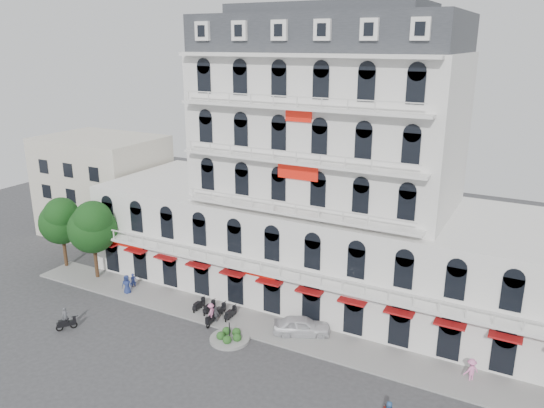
{
  "coord_description": "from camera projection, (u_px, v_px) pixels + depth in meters",
  "views": [
    {
      "loc": [
        17.6,
        -25.18,
        22.86
      ],
      "look_at": [
        -1.31,
        10.0,
        10.56
      ],
      "focal_mm": 35.0,
      "sensor_mm": 36.0,
      "label": 1
    }
  ],
  "objects": [
    {
      "name": "tree_west_outer",
      "position": [
        61.0,
        219.0,
        54.46
      ],
      "size": [
        4.5,
        4.48,
        7.76
      ],
      "color": "#382314",
      "rests_on": "ground"
    },
    {
      "name": "main_building",
      "position": [
        326.0,
        190.0,
        48.11
      ],
      "size": [
        45.0,
        15.0,
        25.8
      ],
      "color": "silver",
      "rests_on": "ground"
    },
    {
      "name": "sidewalk",
      "position": [
        280.0,
        331.0,
        43.44
      ],
      "size": [
        53.0,
        4.0,
        0.16
      ],
      "primitive_type": "cube",
      "color": "gray",
      "rests_on": "ground"
    },
    {
      "name": "flank_building_west",
      "position": [
        104.0,
        186.0,
        64.53
      ],
      "size": [
        14.0,
        10.0,
        12.0
      ],
      "primitive_type": "cube",
      "color": "beige",
      "rests_on": "ground"
    },
    {
      "name": "tree_west_inner",
      "position": [
        92.0,
        225.0,
        51.67
      ],
      "size": [
        4.76,
        4.76,
        8.25
      ],
      "color": "#382314",
      "rests_on": "ground"
    },
    {
      "name": "pedestrian_right",
      "position": [
        471.0,
        370.0,
        36.95
      ],
      "size": [
        1.27,
        1.26,
        1.76
      ],
      "primitive_type": "imported",
      "rotation": [
        0.0,
        0.0,
        3.91
      ],
      "color": "pink",
      "rests_on": "ground"
    },
    {
      "name": "pedestrian_left",
      "position": [
        127.0,
        285.0,
        49.74
      ],
      "size": [
        1.12,
        0.95,
        1.94
      ],
      "primitive_type": "imported",
      "rotation": [
        0.0,
        0.0,
        0.42
      ],
      "color": "navy",
      "rests_on": "ground"
    },
    {
      "name": "pedestrian_far",
      "position": [
        133.0,
        281.0,
        51.0
      ],
      "size": [
        0.64,
        0.65,
        1.51
      ],
      "primitive_type": "imported",
      "rotation": [
        0.0,
        0.0,
        0.81
      ],
      "color": "navy",
      "rests_on": "ground"
    },
    {
      "name": "parked_scooter_row",
      "position": [
        215.0,
        315.0,
        46.17
      ],
      "size": [
        4.4,
        1.8,
        1.1
      ],
      "primitive_type": null,
      "color": "black",
      "rests_on": "ground"
    },
    {
      "name": "traffic_island",
      "position": [
        230.0,
        337.0,
        42.22
      ],
      "size": [
        3.2,
        3.2,
        1.6
      ],
      "color": "gray",
      "rests_on": "ground"
    },
    {
      "name": "pedestrian_mid",
      "position": [
        216.0,
        315.0,
        44.64
      ],
      "size": [
        0.95,
        0.52,
        1.53
      ],
      "primitive_type": "imported",
      "rotation": [
        0.0,
        0.0,
        2.98
      ],
      "color": "#55565C",
      "rests_on": "ground"
    },
    {
      "name": "parked_car",
      "position": [
        302.0,
        326.0,
        42.88
      ],
      "size": [
        5.0,
        3.66,
        1.58
      ],
      "primitive_type": "imported",
      "rotation": [
        0.0,
        0.0,
        2.01
      ],
      "color": "silver",
      "rests_on": "ground"
    },
    {
      "name": "rider_west",
      "position": [
        66.0,
        320.0,
        43.62
      ],
      "size": [
        1.17,
        1.44,
        2.01
      ],
      "rotation": [
        0.0,
        0.0,
        0.94
      ],
      "color": "black",
      "rests_on": "ground"
    },
    {
      "name": "rider_center",
      "position": [
        211.0,
        314.0,
        44.31
      ],
      "size": [
        0.66,
        1.7,
        1.99
      ],
      "rotation": [
        0.0,
        0.0,
        4.82
      ],
      "color": "black",
      "rests_on": "ground"
    },
    {
      "name": "ground",
      "position": [
        219.0,
        394.0,
        35.89
      ],
      "size": [
        120.0,
        120.0,
        0.0
      ],
      "primitive_type": "plane",
      "color": "#38383A",
      "rests_on": "ground"
    }
  ]
}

